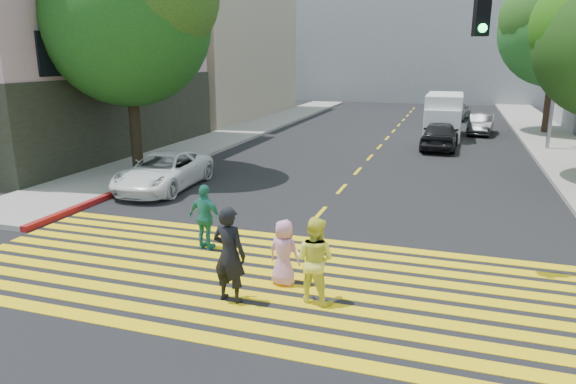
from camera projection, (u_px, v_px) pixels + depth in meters
The scene contains 20 objects.
ground at pixel (238, 305), 9.39m from camera, with size 120.00×120.00×0.00m, color black.
sidewalk_left at pixel (253, 128), 32.14m from camera, with size 3.00×40.00×0.15m, color gray.
curb_red at pixel (118, 192), 16.95m from camera, with size 0.20×8.00×0.16m, color maroon.
crosswalk at pixel (262, 278), 10.56m from camera, with size 13.40×5.30×0.01m.
lane_line at pixel (390, 134), 30.08m from camera, with size 0.12×34.40×0.01m.
building_left_pink at pixel (23, 53), 24.04m from camera, with size 12.10×14.10×11.00m.
building_left_tan at pixel (189, 49), 38.64m from camera, with size 12.00×16.00×10.00m, color tan.
backdrop_block at pixel (425, 41), 52.00m from camera, with size 30.00×8.00×12.00m, color gray.
tree_left at pixel (129, 12), 18.66m from camera, with size 7.95×7.64×8.89m.
tree_right_far at pixel (560, 23), 28.52m from camera, with size 8.21×8.12×9.26m.
pedestrian_man at pixel (229, 254), 9.37m from camera, with size 0.67×0.44×1.83m, color black.
pedestrian_woman at pixel (314, 260), 9.38m from camera, with size 0.79×0.62×1.63m, color #F1EF4A.
pedestrian_child at pixel (284, 253), 10.12m from camera, with size 0.66×0.43×1.34m, color pink.
pedestrian_extra at pixel (205, 217), 12.00m from camera, with size 0.91×0.38×1.55m, color #247C6D.
white_sedan at pixel (164, 171), 17.56m from camera, with size 2.05×4.44×1.23m, color white.
dark_car_near at pixel (440, 135), 25.11m from camera, with size 1.67×4.15×1.41m, color black.
silver_car at pixel (455, 111), 37.20m from camera, with size 1.78×4.39×1.27m, color gray.
dark_car_parked at pixel (481, 124), 30.07m from camera, with size 1.27×3.63×1.20m, color black.
white_van at pixel (443, 117), 28.78m from camera, with size 1.92×5.08×2.39m.
street_lamp at pixel (557, 31), 23.41m from camera, with size 2.18×0.65×9.67m.
Camera 1 is at (3.52, -7.85, 4.41)m, focal length 32.00 mm.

